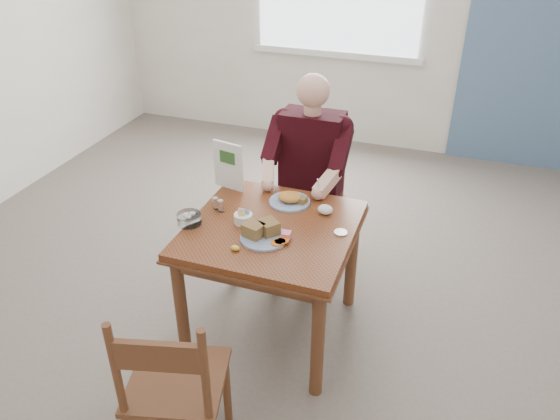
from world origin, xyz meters
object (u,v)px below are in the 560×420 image
at_px(chair_near, 174,387).
at_px(near_plate, 264,233).
at_px(chair_far, 311,201).
at_px(table, 272,243).
at_px(far_plate, 291,199).
at_px(diner, 309,163).

relative_size(chair_near, near_plate, 2.83).
bearing_deg(near_plate, chair_far, 90.04).
bearing_deg(table, near_plate, -89.73).
bearing_deg(far_plate, near_plate, -92.69).
distance_m(near_plate, far_plate, 0.40).
xyz_separation_m(table, diner, (0.00, 0.71, 0.17)).
xyz_separation_m(chair_far, chair_near, (-0.10, -1.77, 0.00)).
relative_size(table, diner, 0.66).
distance_m(chair_near, near_plate, 0.91).
height_order(diner, near_plate, diner).
xyz_separation_m(chair_far, diner, (0.00, -0.09, 0.33)).
xyz_separation_m(diner, far_plate, (0.02, -0.43, -0.04)).
height_order(chair_far, far_plate, chair_far).
xyz_separation_m(table, chair_far, (0.00, 0.80, -0.16)).
xyz_separation_m(chair_near, diner, (0.10, 1.68, 0.33)).
distance_m(chair_far, diner, 0.34).
height_order(chair_far, diner, diner).
height_order(chair_near, near_plate, chair_near).
bearing_deg(table, far_plate, 85.99).
height_order(chair_far, near_plate, chair_far).
relative_size(table, near_plate, 2.74).
distance_m(chair_near, far_plate, 1.29).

